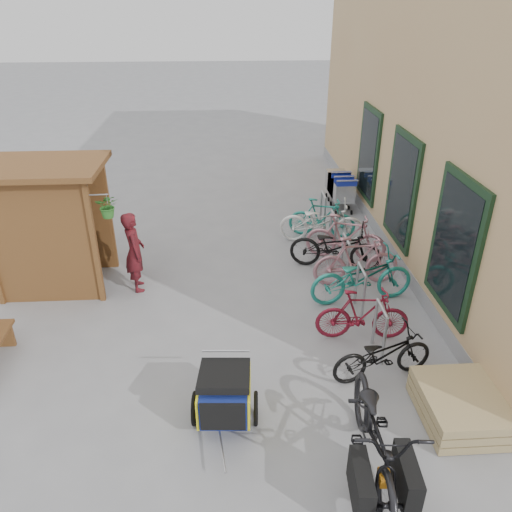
{
  "coord_description": "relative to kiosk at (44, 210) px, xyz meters",
  "views": [
    {
      "loc": [
        0.03,
        -6.09,
        4.97
      ],
      "look_at": [
        0.5,
        1.5,
        1.0
      ],
      "focal_mm": 35.0,
      "sensor_mm": 36.0,
      "label": 1
    }
  ],
  "objects": [
    {
      "name": "ground",
      "position": [
        3.28,
        -2.47,
        -1.55
      ],
      "size": [
        80.0,
        80.0,
        0.0
      ],
      "primitive_type": "plane",
      "color": "gray"
    },
    {
      "name": "kiosk",
      "position": [
        0.0,
        0.0,
        0.0
      ],
      "size": [
        2.49,
        1.65,
        2.4
      ],
      "color": "brown",
      "rests_on": "ground"
    },
    {
      "name": "bike_rack",
      "position": [
        5.58,
        -0.07,
        -1.04
      ],
      "size": [
        0.05,
        5.35,
        0.86
      ],
      "color": "#A5A8AD",
      "rests_on": "ground"
    },
    {
      "name": "pallet_stack",
      "position": [
        6.28,
        -3.87,
        -1.34
      ],
      "size": [
        1.0,
        1.2,
        0.4
      ],
      "color": "tan",
      "rests_on": "ground"
    },
    {
      "name": "shopping_carts",
      "position": [
        6.28,
        3.73,
        -0.99
      ],
      "size": [
        0.54,
        1.48,
        0.96
      ],
      "color": "silver",
      "rests_on": "ground"
    },
    {
      "name": "child_trailer",
      "position": [
        3.21,
        -3.72,
        -1.08
      ],
      "size": [
        0.88,
        1.46,
        0.85
      ],
      "rotation": [
        0.0,
        0.0,
        -0.06
      ],
      "color": "navy",
      "rests_on": "ground"
    },
    {
      "name": "cargo_bike",
      "position": [
        4.91,
        -4.63,
        -0.98
      ],
      "size": [
        0.94,
        2.27,
        1.16
      ],
      "rotation": [
        0.0,
        0.0,
        -0.08
      ],
      "color": "black",
      "rests_on": "ground"
    },
    {
      "name": "person_kiosk",
      "position": [
        1.57,
        -0.23,
        -0.78
      ],
      "size": [
        0.5,
        0.64,
        1.55
      ],
      "primitive_type": "imported",
      "rotation": [
        0.0,
        0.0,
        1.83
      ],
      "color": "maroon",
      "rests_on": "ground"
    },
    {
      "name": "bike_0",
      "position": [
        5.48,
        -2.99,
        -1.15
      ],
      "size": [
        1.61,
        0.84,
        0.81
      ],
      "primitive_type": "imported",
      "rotation": [
        0.0,
        0.0,
        1.78
      ],
      "color": "black",
      "rests_on": "ground"
    },
    {
      "name": "bike_1",
      "position": [
        5.42,
        -2.06,
        -1.1
      ],
      "size": [
        1.53,
        0.54,
        0.9
      ],
      "primitive_type": "imported",
      "rotation": [
        0.0,
        0.0,
        1.49
      ],
      "color": "maroon",
      "rests_on": "ground"
    },
    {
      "name": "bike_2",
      "position": [
        5.69,
        -0.94,
        -1.05
      ],
      "size": [
        1.98,
        0.92,
        1.0
      ],
      "primitive_type": "imported",
      "rotation": [
        0.0,
        0.0,
        1.71
      ],
      "color": "teal",
      "rests_on": "ground"
    },
    {
      "name": "bike_3",
      "position": [
        5.73,
        -0.33,
        -1.05
      ],
      "size": [
        1.69,
        0.56,
        1.0
      ],
      "primitive_type": "imported",
      "rotation": [
        0.0,
        0.0,
        1.62
      ],
      "color": "#BC7986",
      "rests_on": "ground"
    },
    {
      "name": "bike_4",
      "position": [
        5.47,
        0.32,
        -1.07
      ],
      "size": [
        1.95,
        1.14,
        0.97
      ],
      "primitive_type": "imported",
      "rotation": [
        0.0,
        0.0,
        1.29
      ],
      "color": "black",
      "rests_on": "ground"
    },
    {
      "name": "bike_5",
      "position": [
        5.76,
        0.69,
        -1.05
      ],
      "size": [
        1.74,
        1.0,
        1.01
      ],
      "primitive_type": "imported",
      "rotation": [
        0.0,
        0.0,
        1.24
      ],
      "color": "#BC7986",
      "rests_on": "ground"
    },
    {
      "name": "bike_6",
      "position": [
        5.4,
        1.57,
        -1.06
      ],
      "size": [
        1.95,
        0.93,
        0.98
      ],
      "primitive_type": "imported",
      "rotation": [
        0.0,
        0.0,
        1.42
      ],
      "color": "silver",
      "rests_on": "ground"
    },
    {
      "name": "bike_7",
      "position": [
        5.47,
        1.85,
        -1.09
      ],
      "size": [
        1.59,
        0.8,
        0.92
      ],
      "primitive_type": "imported",
      "rotation": [
        0.0,
        0.0,
        1.32
      ],
      "color": "teal",
      "rests_on": "ground"
    }
  ]
}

